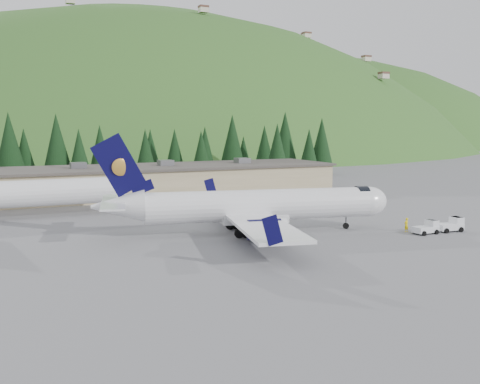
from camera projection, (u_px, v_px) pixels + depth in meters
The scene contains 9 objects.
ground at pixel (262, 232), 61.18m from camera, with size 600.00×600.00×0.00m, color #5E5E63.
airliner at pixel (253, 207), 60.59m from camera, with size 34.23×32.35×11.42m.
second_airliner at pixel (18, 193), 70.43m from camera, with size 27.50×11.00×10.05m.
baggage_tug_a at pixel (427, 228), 60.47m from camera, with size 2.93×1.85×1.53m.
baggage_tug_b at pixel (451, 225), 61.82m from camera, with size 3.22×2.09×1.65m.
terminal_building at pixel (138, 181), 93.14m from camera, with size 71.00×17.00×6.10m.
ramp_worker at pixel (406, 225), 61.37m from camera, with size 0.60×0.40×1.66m, color yellow.
tree_line at pixel (121, 149), 113.32m from camera, with size 112.05×17.78×14.39m.
hills at pixel (174, 308), 280.66m from camera, with size 614.00×330.00×300.00m.
Camera 1 is at (-27.12, -53.74, 12.15)m, focal length 40.00 mm.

